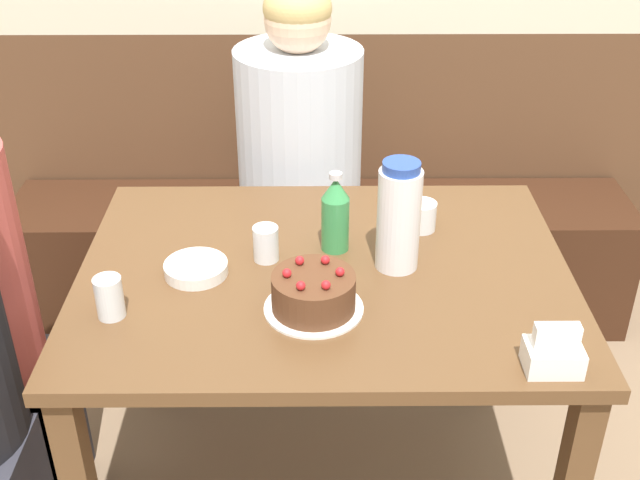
{
  "coord_description": "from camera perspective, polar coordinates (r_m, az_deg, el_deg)",
  "views": [
    {
      "loc": [
        -0.02,
        -1.59,
        1.75
      ],
      "look_at": [
        -0.01,
        0.05,
        0.77
      ],
      "focal_mm": 45.0,
      "sensor_mm": 36.0,
      "label": 1
    }
  ],
  "objects": [
    {
      "name": "bowl_soup_white",
      "position": [
        2.17,
        5.6,
        2.93
      ],
      "size": [
        0.1,
        0.1,
        0.03
      ],
      "color": "white",
      "rests_on": "dining_table"
    },
    {
      "name": "water_pitcher",
      "position": [
        1.84,
        5.62,
        1.66
      ],
      "size": [
        0.1,
        0.1,
        0.27
      ],
      "color": "white",
      "rests_on": "dining_table"
    },
    {
      "name": "napkin_holder",
      "position": [
        1.64,
        16.27,
        -7.73
      ],
      "size": [
        0.11,
        0.08,
        0.11
      ],
      "color": "white",
      "rests_on": "dining_table"
    },
    {
      "name": "bench_seat",
      "position": [
        2.85,
        0.09,
        -1.39
      ],
      "size": [
        2.13,
        0.38,
        0.45
      ],
      "color": "#381E11",
      "rests_on": "ground_plane"
    },
    {
      "name": "glass_tumbler_short",
      "position": [
        1.91,
        -3.87,
        -0.25
      ],
      "size": [
        0.06,
        0.06,
        0.09
      ],
      "color": "silver",
      "rests_on": "dining_table"
    },
    {
      "name": "soju_bottle",
      "position": [
        1.92,
        1.1,
        1.89
      ],
      "size": [
        0.07,
        0.07,
        0.2
      ],
      "color": "#388E4C",
      "rests_on": "dining_table"
    },
    {
      "name": "birthday_cake",
      "position": [
        1.73,
        -0.46,
        -3.8
      ],
      "size": [
        0.22,
        0.22,
        0.11
      ],
      "color": "white",
      "rests_on": "dining_table"
    },
    {
      "name": "glass_shot_small",
      "position": [
        2.05,
        7.21,
        1.71
      ],
      "size": [
        0.08,
        0.08,
        0.07
      ],
      "color": "silver",
      "rests_on": "dining_table"
    },
    {
      "name": "person_grey_tee",
      "position": [
        2.54,
        -1.44,
        4.31
      ],
      "size": [
        0.38,
        0.38,
        1.22
      ],
      "rotation": [
        0.0,
        0.0,
        -1.57
      ],
      "color": "#33333D",
      "rests_on": "ground_plane"
    },
    {
      "name": "dining_table",
      "position": [
        1.94,
        0.32,
        -4.48
      ],
      "size": [
        1.16,
        0.86,
        0.72
      ],
      "color": "brown",
      "rests_on": "ground_plane"
    },
    {
      "name": "glass_water_tall",
      "position": [
        1.77,
        -14.75,
        -3.96
      ],
      "size": [
        0.06,
        0.06,
        0.09
      ],
      "color": "silver",
      "rests_on": "dining_table"
    },
    {
      "name": "bowl_rice_small",
      "position": [
        1.89,
        -8.81,
        -2.01
      ],
      "size": [
        0.15,
        0.15,
        0.03
      ],
      "color": "white",
      "rests_on": "dining_table"
    }
  ]
}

